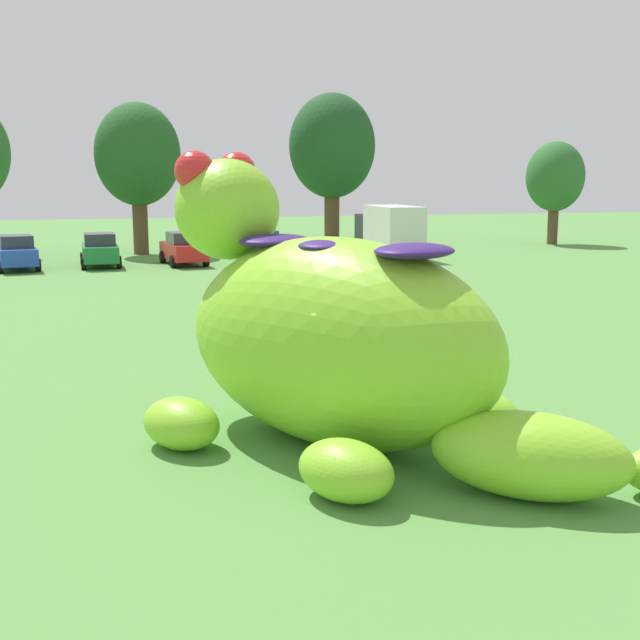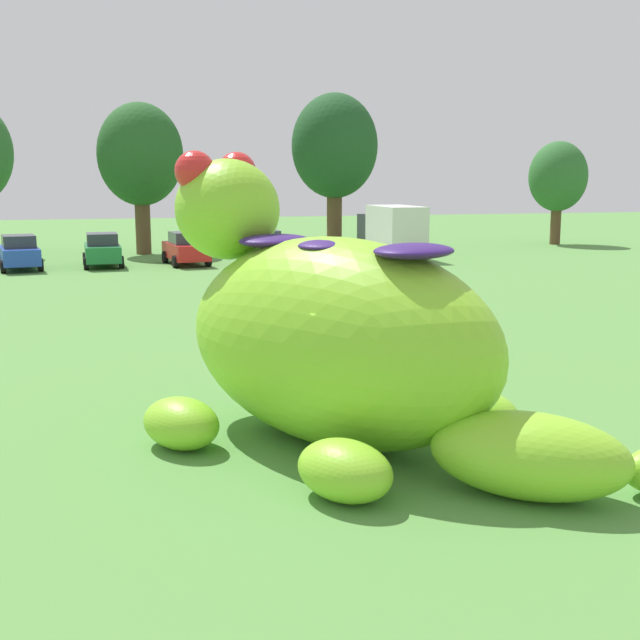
# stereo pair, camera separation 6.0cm
# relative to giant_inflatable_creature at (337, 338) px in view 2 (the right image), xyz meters

# --- Properties ---
(ground_plane) EXTENTS (160.00, 160.00, 0.00)m
(ground_plane) POSITION_rel_giant_inflatable_creature_xyz_m (0.45, -0.15, -1.82)
(ground_plane) COLOR #568E42
(giant_inflatable_creature) EXTENTS (8.33, 8.02, 4.97)m
(giant_inflatable_creature) POSITION_rel_giant_inflatable_creature_xyz_m (0.00, 0.00, 0.00)
(giant_inflatable_creature) COLOR #8CD12D
(giant_inflatable_creature) RESTS_ON ground
(car_blue) EXTENTS (2.44, 4.33, 1.72)m
(car_blue) POSITION_rel_giant_inflatable_creature_xyz_m (-7.82, 29.13, -0.96)
(car_blue) COLOR #2347B7
(car_blue) RESTS_ON ground
(car_green) EXTENTS (2.05, 4.16, 1.72)m
(car_green) POSITION_rel_giant_inflatable_creature_xyz_m (-3.85, 29.53, -0.96)
(car_green) COLOR #1E7238
(car_green) RESTS_ON ground
(car_red) EXTENTS (2.33, 4.28, 1.72)m
(car_red) POSITION_rel_giant_inflatable_creature_xyz_m (0.37, 29.25, -0.96)
(car_red) COLOR red
(car_red) RESTS_ON ground
(car_silver) EXTENTS (1.99, 4.13, 1.72)m
(car_silver) POSITION_rel_giant_inflatable_creature_xyz_m (4.60, 29.75, -0.96)
(car_silver) COLOR #B7BABF
(car_silver) RESTS_ON ground
(box_truck) EXTENTS (2.38, 6.41, 2.95)m
(box_truck) POSITION_rel_giant_inflatable_creature_xyz_m (12.07, 30.08, -0.22)
(box_truck) COLOR #333842
(box_truck) RESTS_ON ground
(tree_mid_left) EXTENTS (4.98, 4.98, 8.84)m
(tree_mid_left) POSITION_rel_giant_inflatable_creature_xyz_m (-1.47, 35.98, 3.96)
(tree_mid_left) COLOR brown
(tree_mid_left) RESTS_ON ground
(tree_centre_left) EXTENTS (5.55, 5.55, 9.85)m
(tree_centre_left) POSITION_rel_giant_inflatable_creature_xyz_m (10.85, 37.59, 4.63)
(tree_centre_left) COLOR brown
(tree_centre_left) RESTS_ON ground
(tree_centre) EXTENTS (3.91, 3.91, 6.94)m
(tree_centre) POSITION_rel_giant_inflatable_creature_xyz_m (26.12, 35.87, 2.72)
(tree_centre) COLOR brown
(tree_centre) RESTS_ON ground
(spectator_mid_field) EXTENTS (0.38, 0.26, 1.71)m
(spectator_mid_field) POSITION_rel_giant_inflatable_creature_xyz_m (5.95, 13.54, -0.97)
(spectator_mid_field) COLOR #2D334C
(spectator_mid_field) RESTS_ON ground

